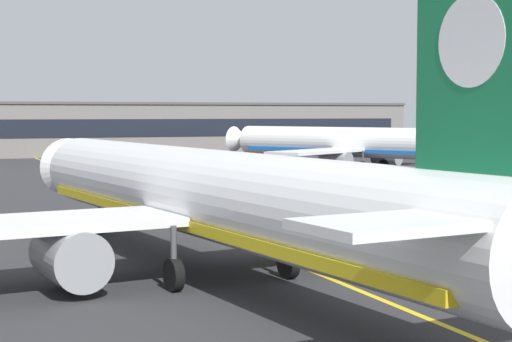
% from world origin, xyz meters
% --- Properties ---
extents(taxiway_centreline, '(2.20, 179.99, 0.01)m').
position_xyz_m(taxiway_centreline, '(0.00, 30.00, 0.00)').
color(taxiway_centreline, yellow).
rests_on(taxiway_centreline, ground).
extents(airliner_foreground, '(32.36, 41.43, 11.65)m').
position_xyz_m(airliner_foreground, '(-4.28, 14.73, 3.37)').
color(airliner_foreground, white).
rests_on(airliner_foreground, ground).
extents(airliner_background, '(28.57, 35.50, 11.14)m').
position_xyz_m(airliner_background, '(32.82, 71.37, 3.22)').
color(airliner_background, white).
rests_on(airliner_background, ground).
extents(safety_cone_by_nose_gear, '(0.44, 0.44, 0.55)m').
position_xyz_m(safety_cone_by_nose_gear, '(-2.85, 31.23, 0.26)').
color(safety_cone_by_nose_gear, orange).
rests_on(safety_cone_by_nose_gear, ground).
extents(terminal_building, '(130.25, 12.40, 8.61)m').
position_xyz_m(terminal_building, '(-1.68, 118.48, 4.31)').
color(terminal_building, slate).
rests_on(terminal_building, ground).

